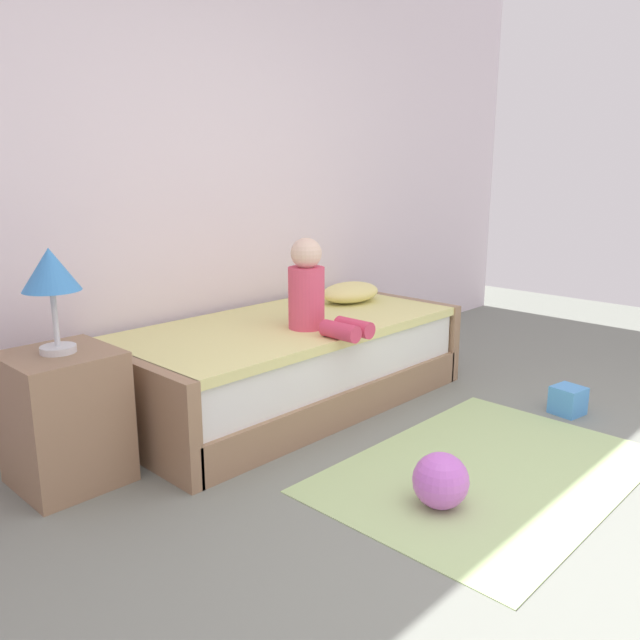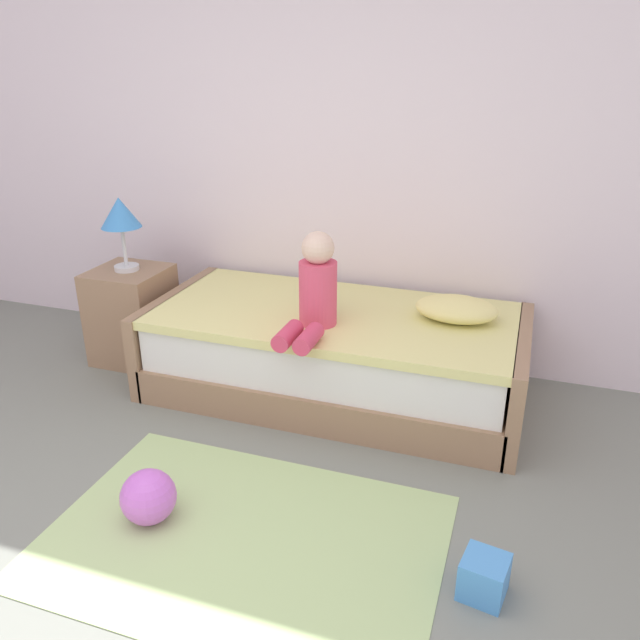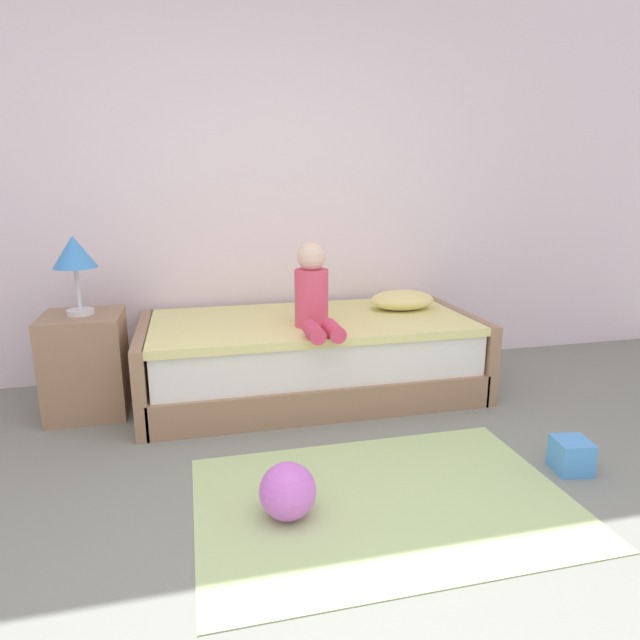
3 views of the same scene
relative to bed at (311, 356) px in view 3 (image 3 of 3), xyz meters
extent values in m
cube|color=white|center=(-0.36, 0.60, 1.20)|extent=(7.20, 0.10, 2.90)
cube|color=#997556|center=(0.00, 0.00, -0.15)|extent=(2.00, 1.00, 0.20)
cube|color=white|center=(0.00, 0.00, 0.08)|extent=(1.94, 0.94, 0.25)
cube|color=#E5E08C|center=(0.00, 0.00, 0.23)|extent=(1.98, 0.98, 0.05)
cube|color=#997556|center=(-1.02, 0.00, 0.00)|extent=(0.07, 1.00, 0.50)
cube|color=#997556|center=(1.02, 0.00, 0.00)|extent=(0.07, 1.00, 0.50)
cube|color=#997556|center=(-1.35, 0.01, 0.05)|extent=(0.44, 0.44, 0.60)
cylinder|color=silver|center=(-1.35, 0.01, 0.37)|extent=(0.15, 0.15, 0.03)
cylinder|color=silver|center=(-1.35, 0.01, 0.50)|extent=(0.02, 0.02, 0.24)
cone|color=#3F8CD8|center=(-1.35, 0.01, 0.71)|extent=(0.24, 0.24, 0.18)
cylinder|color=#E04C6B|center=(-0.04, -0.18, 0.42)|extent=(0.20, 0.20, 0.34)
sphere|color=beige|center=(-0.04, -0.18, 0.67)|extent=(0.17, 0.17, 0.17)
cylinder|color=#D83F60|center=(-0.09, -0.48, 0.30)|extent=(0.09, 0.22, 0.09)
cylinder|color=#D83F60|center=(0.02, -0.48, 0.30)|extent=(0.09, 0.22, 0.09)
ellipsoid|color=#F2E58C|center=(0.66, 0.10, 0.32)|extent=(0.44, 0.30, 0.13)
sphere|color=#CC66D8|center=(-0.39, -1.32, -0.13)|extent=(0.23, 0.23, 0.23)
cube|color=#B2D189|center=(0.03, -1.30, -0.24)|extent=(1.60, 1.10, 0.01)
cube|color=#4C99E5|center=(0.98, -1.27, -0.17)|extent=(0.18, 0.18, 0.16)
camera|label=1|loc=(-2.47, -2.61, 1.13)|focal=35.82mm
camera|label=2|loc=(0.98, -3.10, 1.57)|focal=35.21mm
camera|label=3|loc=(-0.73, -3.25, 1.08)|focal=30.46mm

